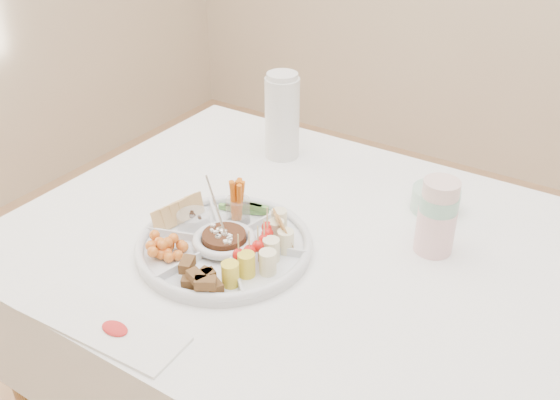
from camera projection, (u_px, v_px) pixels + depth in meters
The scene contains 13 objects.
dining_table at pixel (336, 376), 1.56m from camera, with size 1.52×1.02×0.76m, color white.
party_tray at pixel (224, 243), 1.36m from camera, with size 0.38×0.38×0.04m, color silver.
bean_dip at pixel (224, 240), 1.36m from camera, with size 0.10×0.10×0.04m, color #552A19.
tortillas at pixel (282, 225), 1.38m from camera, with size 0.10×0.10×0.06m, color tan, non-canonical shape.
carrot_cucumber at pixel (242, 197), 1.45m from camera, with size 0.11×0.11×0.10m, color #CC5D0F, non-canonical shape.
pita_raisins at pixel (186, 212), 1.43m from camera, with size 0.10×0.10×0.06m, color tan, non-canonical shape.
cherries at pixel (164, 247), 1.32m from camera, with size 0.10×0.10×0.04m, color orange, non-canonical shape.
granola_chunks at pixel (203, 273), 1.25m from camera, with size 0.11×0.11×0.05m, color #472F13, non-canonical shape.
banana_tomato at pixel (266, 254), 1.26m from camera, with size 0.12×0.12×0.10m, color #CDC355, non-canonical shape.
cup_stack at pixel (439, 205), 1.32m from camera, with size 0.08×0.08×0.23m, color beige.
thermos at pixel (282, 115), 1.70m from camera, with size 0.09×0.09×0.25m, color silver.
flower_bowl at pixel (436, 194), 1.50m from camera, with size 0.12×0.12×0.09m, color silver.
placemat at pixel (104, 325), 1.17m from camera, with size 0.34×0.11×0.01m, color white.
Camera 1 is at (0.48, -1.01, 1.57)m, focal length 40.00 mm.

